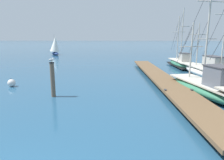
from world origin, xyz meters
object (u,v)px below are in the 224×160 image
object	(u,v)px
mooring_piling	(53,79)
distant_sailboat	(55,46)
fishing_boat_2	(208,87)
fishing_boat_3	(181,63)
fishing_boat_1	(207,70)
perched_seagull	(51,60)
mooring_buoy	(12,83)

from	to	relation	value
mooring_piling	distant_sailboat	bearing A→B (deg)	109.31
fishing_boat_2	distant_sailboat	size ratio (longest dim) A/B	1.81
fishing_boat_3	distant_sailboat	size ratio (longest dim) A/B	1.98
fishing_boat_2	fishing_boat_1	bearing A→B (deg)	69.87
fishing_boat_1	fishing_boat_3	distance (m)	6.51
fishing_boat_2	perched_seagull	bearing A→B (deg)	-175.26
fishing_boat_2	mooring_buoy	size ratio (longest dim) A/B	11.85
mooring_buoy	fishing_boat_3	bearing A→B (deg)	36.28
perched_seagull	mooring_buoy	bearing A→B (deg)	150.24
mooring_buoy	fishing_boat_2	bearing A→B (deg)	-6.38
fishing_boat_1	mooring_piling	world-z (taller)	fishing_boat_1
fishing_boat_1	mooring_piling	bearing A→B (deg)	-149.38
mooring_piling	distant_sailboat	distance (m)	30.71
mooring_piling	perched_seagull	size ratio (longest dim) A/B	7.01
fishing_boat_2	mooring_piling	distance (m)	9.53
fishing_boat_3	distant_sailboat	distance (m)	26.40
fishing_boat_3	distant_sailboat	xyz separation A→B (m)	(-21.30, 15.54, 1.29)
fishing_boat_3	mooring_piling	xyz separation A→B (m)	(-11.15, -13.43, 0.57)
fishing_boat_2	mooring_piling	world-z (taller)	fishing_boat_2
fishing_boat_2	mooring_piling	xyz separation A→B (m)	(-9.48, -0.78, 0.50)
fishing_boat_3	fishing_boat_2	bearing A→B (deg)	-97.52
fishing_boat_1	perched_seagull	distance (m)	13.75
mooring_piling	fishing_boat_2	bearing A→B (deg)	4.72
distant_sailboat	mooring_buoy	bearing A→B (deg)	-77.06
fishing_boat_2	fishing_boat_3	distance (m)	12.76
mooring_buoy	mooring_piling	bearing A→B (deg)	-29.70
fishing_boat_2	mooring_buoy	bearing A→B (deg)	173.62
fishing_boat_2	mooring_buoy	world-z (taller)	fishing_boat_2
mooring_piling	mooring_buoy	size ratio (longest dim) A/B	3.38
fishing_boat_3	perched_seagull	size ratio (longest dim) A/B	26.95
fishing_boat_1	mooring_piling	xyz separation A→B (m)	(-11.74, -6.95, 0.47)
distant_sailboat	fishing_boat_2	bearing A→B (deg)	-55.15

